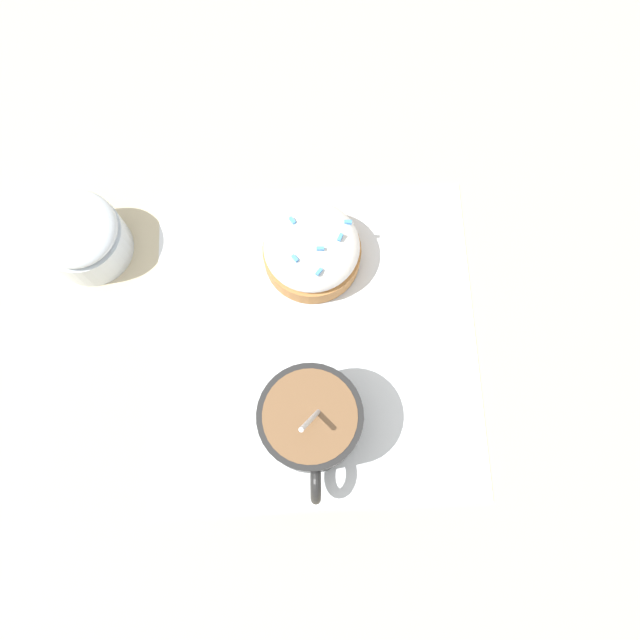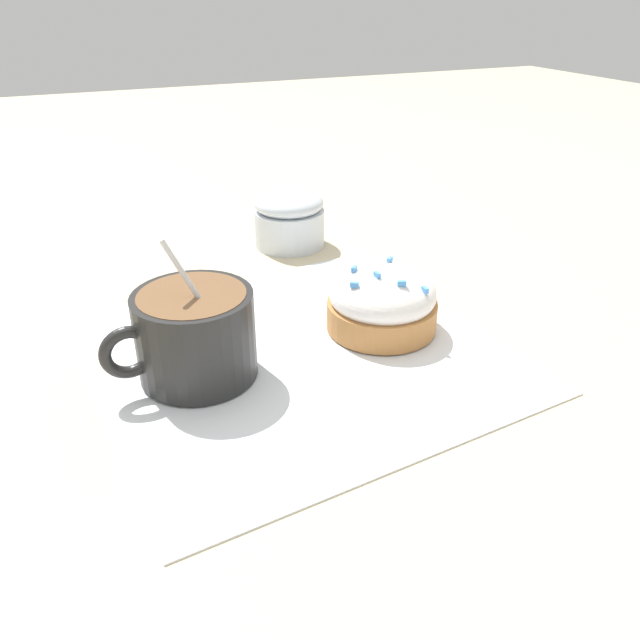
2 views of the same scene
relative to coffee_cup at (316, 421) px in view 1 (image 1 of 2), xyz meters
The scene contains 5 objects.
ground_plane 0.09m from the coffee_cup, behind, with size 3.00×3.00×0.00m, color #C6B793.
paper_napkin 0.09m from the coffee_cup, behind, with size 0.34×0.34×0.00m.
coffee_cup is the anchor object (origin of this frame).
frosted_pastry 0.16m from the coffee_cup, behind, with size 0.09×0.09×0.06m.
sugar_bowl 0.28m from the coffee_cup, 125.05° to the right, with size 0.08×0.08×0.06m.
Camera 1 is at (0.14, 0.01, 0.58)m, focal length 35.00 mm.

